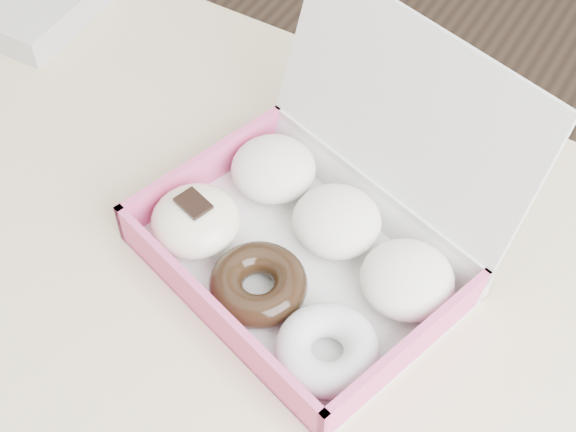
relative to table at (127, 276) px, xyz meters
The scene contains 2 objects.
table is the anchor object (origin of this frame).
donut_box 0.24m from the table, 23.73° to the left, with size 0.39×0.37×0.23m.
Camera 1 is at (0.44, -0.36, 1.45)m, focal length 50.00 mm.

